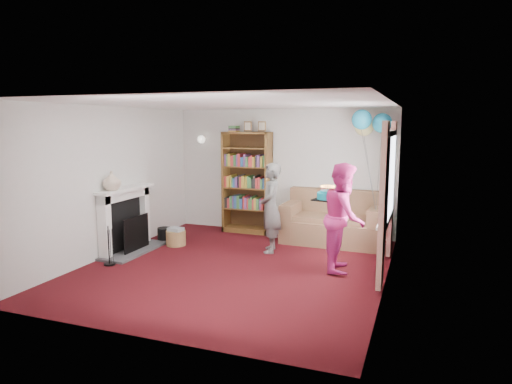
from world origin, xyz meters
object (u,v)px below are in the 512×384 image
at_px(person_magenta, 344,217).
at_px(birthday_cake, 327,196).
at_px(bookcase, 248,183).
at_px(sofa, 333,223).
at_px(person_striped, 271,208).

xyz_separation_m(person_magenta, birthday_cake, (-0.28, 0.12, 0.29)).
bearing_deg(bookcase, sofa, -7.16).
bearing_deg(person_magenta, sofa, 9.54).
height_order(sofa, person_striped, person_striped).
height_order(bookcase, person_striped, bookcase).
xyz_separation_m(bookcase, person_magenta, (2.27, -1.84, -0.18)).
xyz_separation_m(person_striped, person_magenta, (1.35, -0.56, 0.05)).
bearing_deg(person_magenta, person_striped, 61.17).
relative_size(sofa, person_striped, 1.17).
height_order(bookcase, person_magenta, bookcase).
relative_size(sofa, person_magenta, 1.11).
xyz_separation_m(sofa, birthday_cake, (0.17, -1.48, 0.75)).
distance_m(sofa, person_magenta, 1.73).
xyz_separation_m(sofa, person_striped, (-0.90, -1.04, 0.42)).
distance_m(bookcase, person_striped, 1.59).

